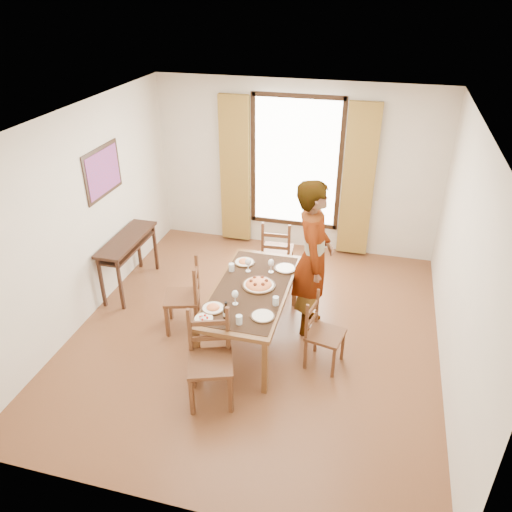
% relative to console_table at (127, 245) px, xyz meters
% --- Properties ---
extents(ground, '(5.00, 5.00, 0.00)m').
position_rel_console_table_xyz_m(ground, '(2.03, -0.60, -0.68)').
color(ground, '#523019').
rests_on(ground, ground).
extents(room_shell, '(4.60, 5.10, 2.74)m').
position_rel_console_table_xyz_m(room_shell, '(2.03, -0.47, 0.86)').
color(room_shell, beige).
rests_on(room_shell, ground).
extents(console_table, '(0.38, 1.20, 0.80)m').
position_rel_console_table_xyz_m(console_table, '(0.00, 0.00, 0.00)').
color(console_table, '#341B11').
rests_on(console_table, ground).
extents(dining_table, '(0.88, 1.84, 0.76)m').
position_rel_console_table_xyz_m(dining_table, '(2.00, -0.73, 0.01)').
color(dining_table, brown).
rests_on(dining_table, ground).
extents(chair_west, '(0.53, 0.53, 0.97)m').
position_rel_console_table_xyz_m(chair_west, '(1.13, -0.71, -0.23)').
color(chair_west, brown).
rests_on(chair_west, ground).
extents(chair_north, '(0.46, 0.46, 0.99)m').
position_rel_console_table_xyz_m(chair_north, '(2.00, 0.74, -0.22)').
color(chair_north, brown).
rests_on(chair_north, ground).
extents(chair_south, '(0.59, 0.59, 1.04)m').
position_rel_console_table_xyz_m(chair_south, '(1.85, -1.79, -0.20)').
color(chair_south, brown).
rests_on(chair_south, ground).
extents(chair_east, '(0.46, 0.46, 0.89)m').
position_rel_console_table_xyz_m(chair_east, '(2.91, -0.95, -0.27)').
color(chair_east, brown).
rests_on(chair_east, ground).
extents(man, '(0.84, 0.64, 2.01)m').
position_rel_console_table_xyz_m(man, '(2.66, -0.27, 0.32)').
color(man, gray).
rests_on(man, ground).
extents(plate_sw, '(0.27, 0.27, 0.05)m').
position_rel_console_table_xyz_m(plate_sw, '(1.71, -1.25, 0.10)').
color(plate_sw, silver).
rests_on(plate_sw, dining_table).
extents(plate_se, '(0.27, 0.27, 0.05)m').
position_rel_console_table_xyz_m(plate_se, '(2.28, -1.25, 0.10)').
color(plate_se, silver).
rests_on(plate_se, dining_table).
extents(plate_nw, '(0.27, 0.27, 0.05)m').
position_rel_console_table_xyz_m(plate_nw, '(1.76, -0.18, 0.10)').
color(plate_nw, silver).
rests_on(plate_nw, dining_table).
extents(plate_ne, '(0.27, 0.27, 0.05)m').
position_rel_console_table_xyz_m(plate_ne, '(2.30, -0.19, 0.10)').
color(plate_ne, silver).
rests_on(plate_ne, dining_table).
extents(pasta_platter, '(0.40, 0.40, 0.10)m').
position_rel_console_table_xyz_m(pasta_platter, '(2.08, -0.66, 0.12)').
color(pasta_platter, red).
rests_on(pasta_platter, dining_table).
extents(caprese_plate, '(0.20, 0.20, 0.04)m').
position_rel_console_table_xyz_m(caprese_plate, '(1.67, -1.45, 0.09)').
color(caprese_plate, silver).
rests_on(caprese_plate, dining_table).
extents(wine_glass_a, '(0.08, 0.08, 0.18)m').
position_rel_console_table_xyz_m(wine_glass_a, '(1.92, -1.09, 0.16)').
color(wine_glass_a, white).
rests_on(wine_glass_a, dining_table).
extents(wine_glass_b, '(0.08, 0.08, 0.18)m').
position_rel_console_table_xyz_m(wine_glass_b, '(2.15, -0.31, 0.16)').
color(wine_glass_b, white).
rests_on(wine_glass_b, dining_table).
extents(wine_glass_c, '(0.08, 0.08, 0.18)m').
position_rel_console_table_xyz_m(wine_glass_c, '(1.87, -0.36, 0.16)').
color(wine_glass_c, white).
rests_on(wine_glass_c, dining_table).
extents(tumbler_a, '(0.07, 0.07, 0.10)m').
position_rel_console_table_xyz_m(tumbler_a, '(2.36, -0.99, 0.12)').
color(tumbler_a, silver).
rests_on(tumbler_a, dining_table).
extents(tumbler_b, '(0.07, 0.07, 0.10)m').
position_rel_console_table_xyz_m(tumbler_b, '(1.66, -0.41, 0.12)').
color(tumbler_b, silver).
rests_on(tumbler_b, dining_table).
extents(tumbler_c, '(0.07, 0.07, 0.10)m').
position_rel_console_table_xyz_m(tumbler_c, '(2.06, -1.43, 0.12)').
color(tumbler_c, silver).
rests_on(tumbler_c, dining_table).
extents(wine_bottle, '(0.07, 0.07, 0.25)m').
position_rel_console_table_xyz_m(wine_bottle, '(1.92, -1.42, 0.20)').
color(wine_bottle, black).
rests_on(wine_bottle, dining_table).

